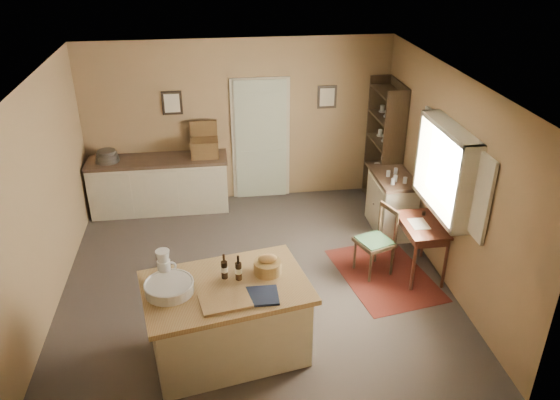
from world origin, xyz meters
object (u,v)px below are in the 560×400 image
Objects in this scene: sideboard at (160,182)px; writing_desk at (422,230)px; work_island at (226,318)px; desk_chair at (375,242)px; shelving_unit at (387,145)px; right_cabinet at (391,202)px.

writing_desk is at bearing -33.62° from sideboard.
work_island is 0.85× the size of sideboard.
work_island is 2.89m from writing_desk.
desk_chair is (2.03, 1.31, -0.01)m from work_island.
work_island is 3.68m from sideboard.
shelving_unit reaches higher than work_island.
shelving_unit is at bearing 39.02° from work_island.
desk_chair reaches higher than writing_desk.
sideboard is at bearing 175.98° from shelving_unit.
right_cabinet reaches higher than desk_chair.
work_island is 3.57m from right_cabinet.
desk_chair is 0.45× the size of shelving_unit.
writing_desk is 2.13m from shelving_unit.
writing_desk is at bearing -29.66° from desk_chair.
desk_chair is (-0.59, 0.10, -0.19)m from writing_desk.
sideboard is 3.72m from right_cabinet.
desk_chair is 1.26m from right_cabinet.
sideboard is 1.07× the size of shelving_unit.
work_island is at bearing -75.55° from sideboard.
work_island is 1.91× the size of right_cabinet.
writing_desk is 0.83× the size of right_cabinet.
writing_desk is at bearing -89.99° from right_cabinet.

